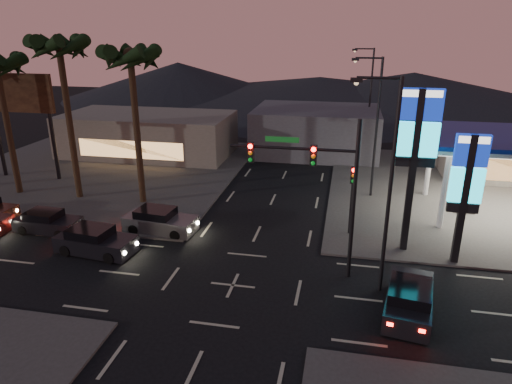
% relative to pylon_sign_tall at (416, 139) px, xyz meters
% --- Properties ---
extents(ground, '(140.00, 140.00, 0.00)m').
position_rel_pylon_sign_tall_xyz_m(ground, '(-8.50, -5.50, -6.39)').
color(ground, black).
rests_on(ground, ground).
extents(corner_lot_ne, '(24.00, 24.00, 0.12)m').
position_rel_pylon_sign_tall_xyz_m(corner_lot_ne, '(7.50, 10.50, -6.33)').
color(corner_lot_ne, '#47443F').
rests_on(corner_lot_ne, ground).
extents(corner_lot_nw, '(24.00, 24.00, 0.12)m').
position_rel_pylon_sign_tall_xyz_m(corner_lot_nw, '(-24.50, 10.50, -6.33)').
color(corner_lot_nw, '#47443F').
rests_on(corner_lot_nw, ground).
extents(convenience_store, '(10.00, 6.00, 4.00)m').
position_rel_pylon_sign_tall_xyz_m(convenience_store, '(9.50, 15.50, -4.39)').
color(convenience_store, '#726B5B').
rests_on(convenience_store, ground).
extents(pylon_sign_tall, '(2.20, 0.35, 9.00)m').
position_rel_pylon_sign_tall_xyz_m(pylon_sign_tall, '(0.00, 0.00, 0.00)').
color(pylon_sign_tall, black).
rests_on(pylon_sign_tall, ground).
extents(pylon_sign_short, '(1.60, 0.35, 7.00)m').
position_rel_pylon_sign_tall_xyz_m(pylon_sign_short, '(2.50, -1.00, -1.74)').
color(pylon_sign_short, black).
rests_on(pylon_sign_short, ground).
extents(traffic_signal_mast, '(6.10, 0.39, 8.00)m').
position_rel_pylon_sign_tall_xyz_m(traffic_signal_mast, '(-4.74, -3.51, -1.17)').
color(traffic_signal_mast, black).
rests_on(traffic_signal_mast, ground).
extents(pedestal_signal, '(0.32, 0.39, 4.30)m').
position_rel_pylon_sign_tall_xyz_m(pedestal_signal, '(-3.00, 1.48, -3.47)').
color(pedestal_signal, black).
rests_on(pedestal_signal, ground).
extents(streetlight_near, '(2.14, 0.25, 10.00)m').
position_rel_pylon_sign_tall_xyz_m(streetlight_near, '(-1.71, -4.50, -0.68)').
color(streetlight_near, black).
rests_on(streetlight_near, ground).
extents(streetlight_mid, '(2.14, 0.25, 10.00)m').
position_rel_pylon_sign_tall_xyz_m(streetlight_mid, '(-1.71, 8.50, -0.68)').
color(streetlight_mid, black).
rests_on(streetlight_mid, ground).
extents(streetlight_far, '(2.14, 0.25, 10.00)m').
position_rel_pylon_sign_tall_xyz_m(streetlight_far, '(-1.71, 22.50, -0.68)').
color(streetlight_far, black).
rests_on(streetlight_far, ground).
extents(palm_a, '(4.41, 4.41, 10.86)m').
position_rel_pylon_sign_tall_xyz_m(palm_a, '(-17.50, 4.00, 3.03)').
color(palm_a, black).
rests_on(palm_a, ground).
extents(palm_b, '(4.41, 4.41, 11.46)m').
position_rel_pylon_sign_tall_xyz_m(palm_b, '(-22.50, 4.00, 3.58)').
color(palm_b, black).
rests_on(palm_b, ground).
extents(billboard, '(6.00, 0.30, 8.50)m').
position_rel_pylon_sign_tall_xyz_m(billboard, '(-29.00, 7.50, -0.06)').
color(billboard, black).
rests_on(billboard, ground).
extents(building_far_west, '(16.00, 8.00, 4.00)m').
position_rel_pylon_sign_tall_xyz_m(building_far_west, '(-22.50, 16.50, -4.39)').
color(building_far_west, '#726B5B').
rests_on(building_far_west, ground).
extents(building_far_mid, '(12.00, 9.00, 4.40)m').
position_rel_pylon_sign_tall_xyz_m(building_far_mid, '(-6.50, 20.50, -4.19)').
color(building_far_mid, '#4C4C51').
rests_on(building_far_mid, ground).
extents(hill_left, '(40.00, 40.00, 6.00)m').
position_rel_pylon_sign_tall_xyz_m(hill_left, '(-33.50, 54.50, -3.39)').
color(hill_left, black).
rests_on(hill_left, ground).
extents(hill_right, '(50.00, 50.00, 5.00)m').
position_rel_pylon_sign_tall_xyz_m(hill_right, '(6.50, 54.50, -3.89)').
color(hill_right, black).
rests_on(hill_right, ground).
extents(hill_center, '(60.00, 60.00, 4.00)m').
position_rel_pylon_sign_tall_xyz_m(hill_center, '(-8.50, 54.50, -4.39)').
color(hill_center, black).
rests_on(hill_center, ground).
extents(car_lane_a_front, '(4.65, 2.32, 1.47)m').
position_rel_pylon_sign_tall_xyz_m(car_lane_a_front, '(-16.83, -3.65, -5.71)').
color(car_lane_a_front, black).
rests_on(car_lane_a_front, ground).
extents(car_lane_b_front, '(4.63, 2.26, 1.47)m').
position_rel_pylon_sign_tall_xyz_m(car_lane_b_front, '(-14.42, -0.32, -5.71)').
color(car_lane_b_front, '#575759').
rests_on(car_lane_b_front, ground).
extents(car_lane_b_mid, '(4.11, 1.84, 1.32)m').
position_rel_pylon_sign_tall_xyz_m(car_lane_b_mid, '(-21.15, -1.69, -5.78)').
color(car_lane_b_mid, black).
rests_on(car_lane_b_mid, ground).
extents(suv_station, '(2.58, 4.70, 1.49)m').
position_rel_pylon_sign_tall_xyz_m(suv_station, '(-0.39, -6.18, -5.70)').
color(suv_station, black).
rests_on(suv_station, ground).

